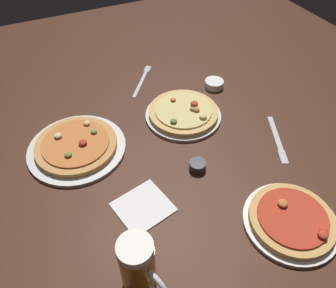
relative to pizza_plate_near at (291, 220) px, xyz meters
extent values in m
cube|color=#3D2114|center=(-0.18, 0.41, -0.03)|extent=(2.40, 2.40, 0.03)
cylinder|color=silver|center=(0.00, 0.00, -0.01)|extent=(0.26, 0.26, 0.01)
cylinder|color=tan|center=(0.00, 0.00, 0.00)|extent=(0.23, 0.23, 0.02)
cylinder|color=#B73823|center=(0.00, 0.00, 0.02)|extent=(0.19, 0.19, 0.01)
ellipsoid|color=#B73823|center=(0.04, -0.07, 0.03)|extent=(0.02, 0.02, 0.01)
ellipsoid|color=#C67038|center=(0.00, 0.04, 0.03)|extent=(0.03, 0.03, 0.01)
ellipsoid|color=#B73823|center=(0.03, -0.08, 0.03)|extent=(0.03, 0.03, 0.01)
cylinder|color=silver|center=(-0.06, 0.53, -0.01)|extent=(0.28, 0.28, 0.01)
cylinder|color=tan|center=(-0.06, 0.53, 0.00)|extent=(0.26, 0.26, 0.02)
cylinder|color=#DBC67A|center=(-0.06, 0.53, 0.02)|extent=(0.21, 0.21, 0.01)
ellipsoid|color=#DBC67A|center=(-0.02, 0.46, 0.03)|extent=(0.03, 0.03, 0.01)
ellipsoid|color=#C67038|center=(-0.02, 0.50, 0.03)|extent=(0.02, 0.02, 0.01)
ellipsoid|color=#B73823|center=(-0.01, 0.54, 0.03)|extent=(0.03, 0.03, 0.01)
ellipsoid|color=olive|center=(-0.03, 0.51, 0.02)|extent=(0.02, 0.02, 0.01)
ellipsoid|color=olive|center=(-0.13, 0.48, 0.03)|extent=(0.02, 0.02, 0.01)
ellipsoid|color=#C67038|center=(-0.07, 0.59, 0.02)|extent=(0.02, 0.02, 0.01)
cylinder|color=silver|center=(-0.46, 0.53, -0.01)|extent=(0.33, 0.33, 0.01)
cylinder|color=tan|center=(-0.46, 0.53, 0.00)|extent=(0.27, 0.27, 0.02)
cylinder|color=#C67038|center=(-0.46, 0.53, 0.02)|extent=(0.22, 0.22, 0.01)
ellipsoid|color=#DBC67A|center=(-0.41, 0.60, 0.03)|extent=(0.02, 0.02, 0.01)
ellipsoid|color=#B73823|center=(-0.44, 0.51, 0.02)|extent=(0.02, 0.02, 0.01)
ellipsoid|color=olive|center=(-0.50, 0.48, 0.03)|extent=(0.02, 0.02, 0.01)
ellipsoid|color=olive|center=(-0.40, 0.55, 0.02)|extent=(0.02, 0.02, 0.01)
ellipsoid|color=#DBC67A|center=(-0.51, 0.58, 0.03)|extent=(0.03, 0.03, 0.01)
ellipsoid|color=#B73823|center=(-0.44, 0.51, 0.03)|extent=(0.03, 0.03, 0.01)
cylinder|color=#9E6619|center=(-0.44, 0.03, 0.06)|extent=(0.08, 0.08, 0.15)
cylinder|color=white|center=(-0.44, 0.03, 0.15)|extent=(0.08, 0.08, 0.02)
torus|color=silver|center=(-0.42, -0.02, 0.06)|extent=(0.05, 0.10, 0.10)
cylinder|color=#333338|center=(-0.14, 0.28, 0.00)|extent=(0.05, 0.05, 0.03)
cylinder|color=white|center=(0.14, 0.65, 0.00)|extent=(0.08, 0.08, 0.03)
cube|color=white|center=(-0.35, 0.22, -0.01)|extent=(0.17, 0.17, 0.01)
cube|color=silver|center=(-0.13, 0.80, -0.01)|extent=(0.13, 0.17, 0.01)
cube|color=silver|center=(-0.06, 0.89, -0.01)|extent=(0.05, 0.05, 0.00)
cube|color=silver|center=(0.19, 0.30, -0.01)|extent=(0.10, 0.18, 0.01)
cube|color=silver|center=(0.14, 0.21, -0.01)|extent=(0.05, 0.06, 0.00)
camera|label=1|loc=(-0.51, -0.29, 0.78)|focal=34.69mm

